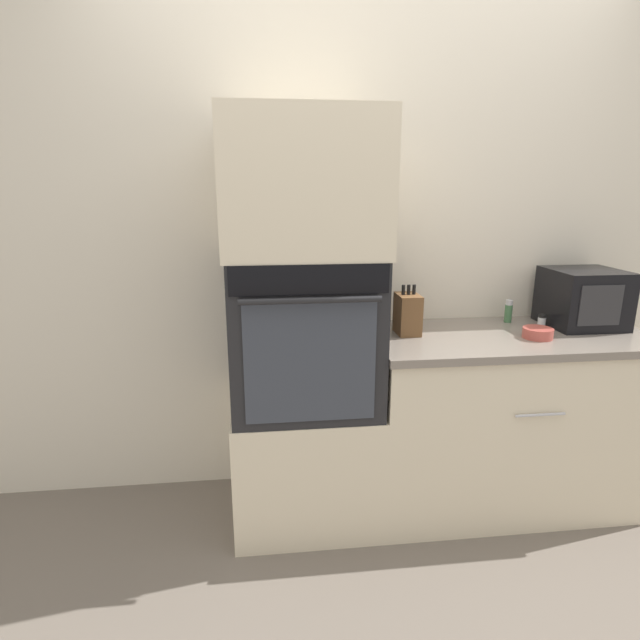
{
  "coord_description": "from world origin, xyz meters",
  "views": [
    {
      "loc": [
        -0.5,
        -1.82,
        1.52
      ],
      "look_at": [
        -0.26,
        0.21,
        0.98
      ],
      "focal_mm": 28.0,
      "sensor_mm": 36.0,
      "label": 1
    }
  ],
  "objects_px": {
    "wall_oven": "(304,330)",
    "knife_block": "(408,314)",
    "bowl": "(538,333)",
    "condiment_jar_mid": "(508,311)",
    "microwave": "(583,298)",
    "condiment_jar_near": "(542,321)"
  },
  "relations": [
    {
      "from": "wall_oven",
      "to": "bowl",
      "type": "bearing_deg",
      "value": -4.33
    },
    {
      "from": "microwave",
      "to": "knife_block",
      "type": "xyz_separation_m",
      "value": [
        -0.89,
        -0.04,
        -0.05
      ]
    },
    {
      "from": "wall_oven",
      "to": "bowl",
      "type": "relative_size",
      "value": 5.05
    },
    {
      "from": "knife_block",
      "to": "condiment_jar_near",
      "type": "bearing_deg",
      "value": 2.33
    },
    {
      "from": "microwave",
      "to": "bowl",
      "type": "bearing_deg",
      "value": -151.03
    },
    {
      "from": "condiment_jar_near",
      "to": "microwave",
      "type": "bearing_deg",
      "value": 2.06
    },
    {
      "from": "microwave",
      "to": "condiment_jar_mid",
      "type": "relative_size",
      "value": 2.91
    },
    {
      "from": "knife_block",
      "to": "bowl",
      "type": "xyz_separation_m",
      "value": [
        0.57,
        -0.14,
        -0.07
      ]
    },
    {
      "from": "bowl",
      "to": "condiment_jar_near",
      "type": "xyz_separation_m",
      "value": [
        0.12,
        0.17,
        0.01
      ]
    },
    {
      "from": "wall_oven",
      "to": "knife_block",
      "type": "bearing_deg",
      "value": 7.25
    },
    {
      "from": "microwave",
      "to": "condiment_jar_mid",
      "type": "distance_m",
      "value": 0.35
    },
    {
      "from": "knife_block",
      "to": "bowl",
      "type": "distance_m",
      "value": 0.59
    },
    {
      "from": "bowl",
      "to": "condiment_jar_mid",
      "type": "bearing_deg",
      "value": 90.47
    },
    {
      "from": "knife_block",
      "to": "wall_oven",
      "type": "bearing_deg",
      "value": -172.75
    },
    {
      "from": "microwave",
      "to": "condiment_jar_mid",
      "type": "height_order",
      "value": "microwave"
    },
    {
      "from": "knife_block",
      "to": "condiment_jar_near",
      "type": "height_order",
      "value": "knife_block"
    },
    {
      "from": "wall_oven",
      "to": "condiment_jar_near",
      "type": "xyz_separation_m",
      "value": [
        1.17,
        0.09,
        -0.02
      ]
    },
    {
      "from": "microwave",
      "to": "condiment_jar_mid",
      "type": "xyz_separation_m",
      "value": [
        -0.32,
        0.1,
        -0.08
      ]
    },
    {
      "from": "knife_block",
      "to": "microwave",
      "type": "bearing_deg",
      "value": 2.27
    },
    {
      "from": "knife_block",
      "to": "bowl",
      "type": "bearing_deg",
      "value": -14.06
    },
    {
      "from": "wall_oven",
      "to": "condiment_jar_mid",
      "type": "height_order",
      "value": "wall_oven"
    },
    {
      "from": "microwave",
      "to": "knife_block",
      "type": "height_order",
      "value": "microwave"
    }
  ]
}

